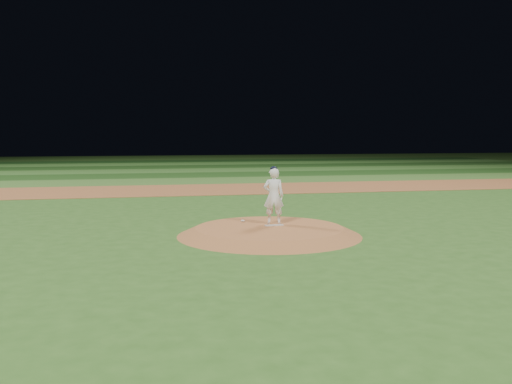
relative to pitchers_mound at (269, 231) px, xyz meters
name	(u,v)px	position (x,y,z in m)	size (l,w,h in m)	color
ground	(269,235)	(0.00, 0.00, -0.12)	(120.00, 120.00, 0.00)	#2C581C
infield_dirt_band	(212,189)	(0.00, 14.00, -0.12)	(70.00, 6.00, 0.02)	brown
outfield_stripe_0	(201,181)	(0.00, 19.50, -0.12)	(70.00, 5.00, 0.02)	#396625
outfield_stripe_1	(194,175)	(0.00, 24.50, -0.12)	(70.00, 5.00, 0.02)	#1B4014
outfield_stripe_2	(188,170)	(0.00, 29.50, -0.12)	(70.00, 5.00, 0.02)	#346725
outfield_stripe_3	(183,167)	(0.00, 34.50, -0.12)	(70.00, 5.00, 0.02)	#1A4014
outfield_stripe_4	(180,164)	(0.00, 39.50, -0.12)	(70.00, 5.00, 0.02)	#3B762B
outfield_stripe_5	(176,161)	(0.00, 44.50, -0.12)	(70.00, 5.00, 0.02)	#184215
pitchers_mound	(269,231)	(0.00, 0.00, 0.00)	(5.50, 5.50, 0.25)	#A46132
pitching_rubber	(274,225)	(0.20, 0.23, 0.14)	(0.57, 0.14, 0.03)	silver
rosin_bag	(243,221)	(-0.60, 1.15, 0.16)	(0.12, 0.12, 0.07)	silver
pitcher_on_mound	(274,196)	(0.26, 0.57, 1.00)	(0.70, 0.53, 1.79)	white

